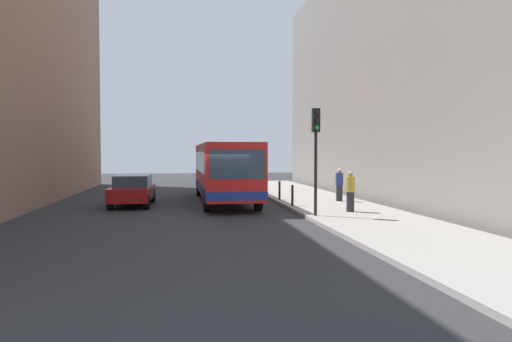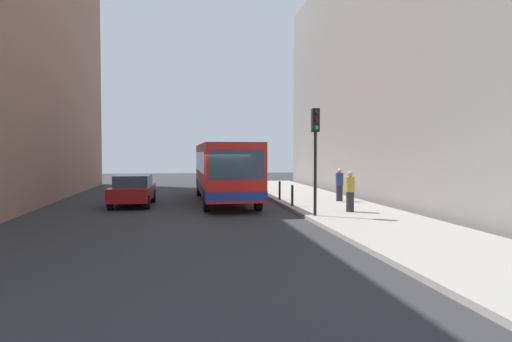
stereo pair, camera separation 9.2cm
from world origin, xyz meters
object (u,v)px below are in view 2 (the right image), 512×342
object	(u,v)px
bus	(224,169)
pedestrian_near_signal	(350,192)
pedestrian_mid_sidewalk	(339,185)
car_beside_bus	(133,189)
car_behind_bus	(221,176)
traffic_light	(315,141)
bollard_near	(292,195)
bollard_mid	(280,190)

from	to	relation	value
bus	pedestrian_near_signal	distance (m)	7.69
pedestrian_mid_sidewalk	car_beside_bus	bearing A→B (deg)	154.66
car_behind_bus	traffic_light	bearing A→B (deg)	93.43
bollard_near	pedestrian_near_signal	size ratio (longest dim) A/B	0.57
car_beside_bus	pedestrian_mid_sidewalk	world-z (taller)	pedestrian_mid_sidewalk
car_behind_bus	bollard_mid	bearing A→B (deg)	96.54
car_behind_bus	car_beside_bus	bearing A→B (deg)	63.37
traffic_light	bollard_mid	world-z (taller)	traffic_light
car_behind_bus	bus	bearing A→B (deg)	82.99
car_behind_bus	pedestrian_near_signal	bearing A→B (deg)	99.46
bus	bollard_mid	distance (m)	3.10
bollard_near	bollard_mid	distance (m)	2.85
pedestrian_mid_sidewalk	bollard_near	bearing A→B (deg)	-169.02
bollard_mid	pedestrian_mid_sidewalk	size ratio (longest dim) A/B	0.58
pedestrian_mid_sidewalk	bollard_mid	bearing A→B (deg)	137.77
car_beside_bus	bollard_mid	distance (m)	7.31
traffic_light	pedestrian_mid_sidewalk	world-z (taller)	traffic_light
car_behind_bus	bollard_mid	distance (m)	12.10
bollard_mid	bollard_near	bearing A→B (deg)	-90.00
pedestrian_near_signal	bus	bearing A→B (deg)	-43.33
bus	bollard_mid	world-z (taller)	bus
pedestrian_near_signal	pedestrian_mid_sidewalk	xyz separation A→B (m)	(0.97, 4.17, -0.02)
traffic_light	car_beside_bus	bearing A→B (deg)	140.99
bus	pedestrian_near_signal	size ratio (longest dim) A/B	6.64
bus	bollard_mid	xyz separation A→B (m)	(2.79, -0.79, -1.10)
bollard_mid	pedestrian_mid_sidewalk	world-z (taller)	pedestrian_mid_sidewalk
car_behind_bus	pedestrian_near_signal	xyz separation A→B (m)	(3.96, -17.21, 0.19)
car_behind_bus	pedestrian_mid_sidewalk	size ratio (longest dim) A/B	2.76
bollard_near	pedestrian_near_signal	bearing A→B (deg)	-52.94
car_behind_bus	pedestrian_mid_sidewalk	world-z (taller)	pedestrian_mid_sidewalk
traffic_light	pedestrian_near_signal	bearing A→B (deg)	28.84
bollard_near	bollard_mid	bearing A→B (deg)	90.00
bus	bollard_near	bearing A→B (deg)	127.12
bollard_near	traffic_light	bearing A→B (deg)	-88.32
car_behind_bus	pedestrian_mid_sidewalk	xyz separation A→B (m)	(4.92, -13.04, 0.18)
car_beside_bus	bollard_mid	size ratio (longest dim) A/B	4.68
bus	car_beside_bus	size ratio (longest dim) A/B	2.48
pedestrian_near_signal	pedestrian_mid_sidewalk	bearing A→B (deg)	-93.75
car_beside_bus	bollard_near	xyz separation A→B (m)	(7.31, -2.59, -0.16)
bollard_near	pedestrian_mid_sidewalk	world-z (taller)	pedestrian_mid_sidewalk
bus	traffic_light	world-z (taller)	traffic_light
car_behind_bus	bollard_near	world-z (taller)	car_behind_bus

